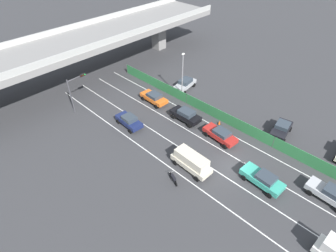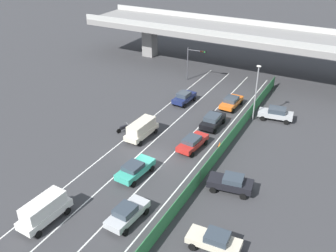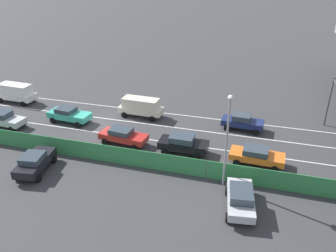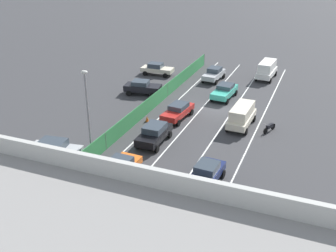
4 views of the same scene
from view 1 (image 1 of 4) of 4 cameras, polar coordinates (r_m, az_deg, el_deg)
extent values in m
plane|color=#38383A|center=(32.37, 13.18, -8.53)|extent=(300.00, 300.00, 0.00)
cube|color=silver|center=(31.66, 0.07, -8.51)|extent=(0.14, 46.70, 0.01)
cube|color=silver|center=(33.38, 3.99, -5.52)|extent=(0.14, 46.70, 0.01)
cube|color=silver|center=(35.33, 7.47, -2.81)|extent=(0.14, 46.70, 0.01)
cube|color=silver|center=(37.46, 10.56, -0.39)|extent=(0.14, 46.70, 0.01)
cube|color=gray|center=(48.17, -18.66, 16.28)|extent=(57.78, 10.42, 0.97)
cube|color=#B2B2AD|center=(43.73, -15.44, 16.01)|extent=(57.78, 0.30, 0.90)
cube|color=#B2B2AD|center=(52.13, -21.82, 18.35)|extent=(57.78, 0.30, 0.90)
cube|color=gray|center=(59.53, -1.99, 18.78)|extent=(2.16, 2.16, 5.88)
cube|color=#338447|center=(38.06, 12.08, 1.65)|extent=(0.06, 42.70, 1.64)
cylinder|color=#4C514C|center=(35.88, 21.42, -3.20)|extent=(0.10, 0.10, 1.64)
cylinder|color=#4C514C|center=(41.37, 3.96, 5.81)|extent=(0.10, 0.10, 1.64)
cylinder|color=#4C514C|center=(50.40, -8.63, 11.88)|extent=(0.10, 0.10, 1.64)
cube|color=orange|center=(41.60, -3.00, 5.96)|extent=(2.01, 4.65, 0.56)
cube|color=#333D47|center=(41.22, -2.88, 6.49)|extent=(1.69, 2.14, 0.50)
cylinder|color=black|center=(42.38, -5.32, 5.80)|extent=(0.25, 0.65, 0.64)
cylinder|color=black|center=(43.34, -3.44, 6.73)|extent=(0.25, 0.65, 0.64)
cylinder|color=black|center=(40.36, -2.49, 4.08)|extent=(0.25, 0.65, 0.64)
cylinder|color=black|center=(41.37, -0.60, 5.09)|extent=(0.25, 0.65, 0.64)
cube|color=beige|center=(30.98, 4.93, -7.92)|extent=(1.99, 4.96, 0.63)
cube|color=beige|center=(30.38, 5.01, -6.85)|extent=(1.74, 4.07, 1.03)
cylinder|color=black|center=(31.61, 1.51, -7.78)|extent=(0.24, 0.65, 0.64)
cylinder|color=black|center=(32.55, 3.78, -6.16)|extent=(0.24, 0.65, 0.64)
cylinder|color=black|center=(30.16, 6.08, -11.05)|extent=(0.24, 0.65, 0.64)
cylinder|color=black|center=(31.15, 8.31, -9.23)|extent=(0.24, 0.65, 0.64)
cube|color=teal|center=(31.04, 19.25, -10.52)|extent=(2.20, 4.75, 0.64)
cube|color=#333D47|center=(30.55, 20.08, -10.21)|extent=(1.77, 2.03, 0.47)
cylinder|color=black|center=(31.23, 15.74, -10.50)|extent=(0.27, 0.66, 0.64)
cylinder|color=black|center=(32.39, 17.66, -8.75)|extent=(0.27, 0.66, 0.64)
cylinder|color=black|center=(30.47, 20.59, -13.60)|extent=(0.27, 0.66, 0.64)
cylinder|color=black|center=(31.66, 22.36, -11.65)|extent=(0.27, 0.66, 0.64)
cube|color=red|center=(35.18, 10.93, -1.84)|extent=(2.15, 4.75, 0.58)
cube|color=#333D47|center=(34.73, 11.33, -1.35)|extent=(1.70, 2.19, 0.49)
cylinder|color=black|center=(35.66, 8.06, -1.74)|extent=(0.28, 0.66, 0.64)
cylinder|color=black|center=(36.71, 9.88, -0.60)|extent=(0.28, 0.66, 0.64)
cylinder|color=black|center=(34.27, 11.88, -4.30)|extent=(0.28, 0.66, 0.64)
cylinder|color=black|center=(35.36, 13.66, -3.04)|extent=(0.28, 0.66, 0.64)
cylinder|color=black|center=(29.43, 30.63, -20.68)|extent=(0.26, 0.65, 0.64)
cube|color=black|center=(37.79, 3.72, 2.24)|extent=(1.86, 4.46, 0.68)
cube|color=#333D47|center=(37.35, 3.94, 2.91)|extent=(1.63, 2.17, 0.57)
cylinder|color=black|center=(38.33, 1.07, 1.99)|extent=(0.22, 0.64, 0.64)
cylinder|color=black|center=(39.45, 2.90, 3.14)|extent=(0.22, 0.64, 0.64)
cylinder|color=black|center=(36.78, 4.53, 0.02)|extent=(0.22, 0.64, 0.64)
cylinder|color=black|center=(37.94, 6.33, 1.28)|extent=(0.22, 0.64, 0.64)
cube|color=navy|center=(37.12, -8.25, 1.02)|extent=(2.00, 4.34, 0.60)
cube|color=#333D47|center=(36.66, -8.19, 1.64)|extent=(1.64, 1.88, 0.58)
cylinder|color=black|center=(38.04, -10.52, 0.91)|extent=(0.26, 0.65, 0.64)
cylinder|color=black|center=(38.75, -8.41, 1.98)|extent=(0.26, 0.65, 0.64)
cylinder|color=black|center=(36.09, -7.96, -1.16)|extent=(0.26, 0.65, 0.64)
cylinder|color=black|center=(36.83, -5.79, 0.01)|extent=(0.26, 0.65, 0.64)
cube|color=#B7BABC|center=(32.56, 30.91, -12.23)|extent=(2.06, 4.49, 0.62)
cube|color=#333D47|center=(32.14, 31.73, -11.80)|extent=(1.66, 1.91, 0.57)
cylinder|color=black|center=(32.38, 27.70, -12.37)|extent=(0.27, 0.65, 0.64)
cylinder|color=black|center=(33.62, 28.96, -10.64)|extent=(0.27, 0.65, 0.64)
cylinder|color=black|center=(30.40, 0.62, -10.29)|extent=(0.33, 0.59, 0.60)
cylinder|color=black|center=(29.61, 1.68, -12.11)|extent=(0.33, 0.59, 0.60)
cube|color=black|center=(29.78, 1.15, -10.84)|extent=(0.62, 0.95, 0.36)
cylinder|color=#B2B2B2|center=(29.87, 0.71, -9.66)|extent=(0.56, 0.26, 0.03)
cylinder|color=black|center=(37.63, 31.73, -5.89)|extent=(0.65, 0.25, 0.64)
cube|color=black|center=(38.25, 22.82, -0.70)|extent=(4.48, 2.47, 0.69)
cube|color=#333D47|center=(38.11, 23.15, 0.19)|extent=(2.09, 1.89, 0.50)
cylinder|color=black|center=(37.32, 23.31, -2.97)|extent=(0.67, 0.31, 0.64)
cylinder|color=black|center=(37.50, 20.69, -1.93)|extent=(0.67, 0.31, 0.64)
cylinder|color=black|center=(39.63, 24.48, -0.66)|extent=(0.67, 0.31, 0.64)
cylinder|color=black|center=(39.80, 22.00, 0.30)|extent=(0.67, 0.31, 0.64)
cube|color=#B2B5B7|center=(45.04, 3.59, 8.74)|extent=(4.57, 2.40, 0.61)
cube|color=#333D47|center=(44.84, 3.72, 9.48)|extent=(2.37, 1.88, 0.60)
cylinder|color=black|center=(43.78, 3.50, 7.08)|extent=(0.66, 0.31, 0.64)
cylinder|color=black|center=(44.62, 1.54, 7.81)|extent=(0.66, 0.31, 0.64)
cylinder|color=black|center=(45.97, 5.54, 8.63)|extent=(0.66, 0.31, 0.64)
cylinder|color=black|center=(46.77, 3.64, 9.31)|extent=(0.66, 0.31, 0.64)
cylinder|color=#47474C|center=(40.69, -19.84, 5.89)|extent=(0.18, 0.18, 5.35)
cylinder|color=#47474C|center=(40.12, -18.93, 9.61)|extent=(2.80, 0.31, 0.12)
cube|color=black|center=(40.62, -17.64, 10.26)|extent=(0.98, 0.34, 0.32)
sphere|color=#390706|center=(40.36, -17.86, 10.02)|extent=(0.20, 0.20, 0.20)
sphere|color=#3B2806|center=(40.50, -17.51, 10.20)|extent=(0.20, 0.20, 0.20)
sphere|color=green|center=(40.63, -17.17, 10.37)|extent=(0.20, 0.20, 0.20)
cylinder|color=gray|center=(41.12, 3.04, 10.14)|extent=(0.16, 0.16, 7.20)
ellipsoid|color=silver|center=(39.45, 3.23, 14.96)|extent=(0.60, 0.36, 0.28)
cone|color=orange|center=(37.93, 10.81, 0.74)|extent=(0.36, 0.36, 0.64)
cube|color=black|center=(38.11, 10.76, 0.38)|extent=(0.47, 0.47, 0.03)
camera|label=2|loc=(43.48, 75.42, 10.98)|focal=40.50mm
camera|label=3|loc=(56.59, 19.39, 29.70)|focal=36.70mm
camera|label=4|loc=(50.22, -37.57, 24.18)|focal=42.98mm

